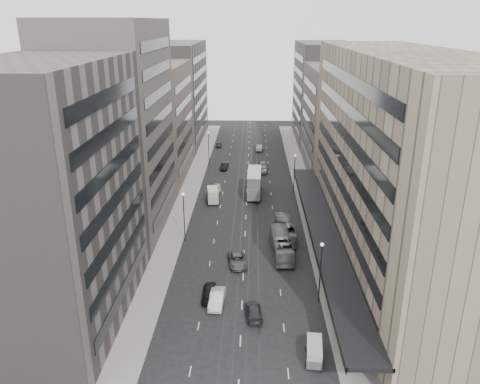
# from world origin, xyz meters

# --- Properties ---
(ground) EXTENTS (220.00, 220.00, 0.00)m
(ground) POSITION_xyz_m (0.00, 0.00, 0.00)
(ground) COLOR black
(ground) RESTS_ON ground
(sidewalk_right) EXTENTS (4.00, 125.00, 0.15)m
(sidewalk_right) POSITION_xyz_m (12.00, 37.50, 0.07)
(sidewalk_right) COLOR gray
(sidewalk_right) RESTS_ON ground
(sidewalk_left) EXTENTS (4.00, 125.00, 0.15)m
(sidewalk_left) POSITION_xyz_m (-12.00, 37.50, 0.07)
(sidewalk_left) COLOR gray
(sidewalk_left) RESTS_ON ground
(department_store) EXTENTS (19.20, 60.00, 30.00)m
(department_store) POSITION_xyz_m (21.45, 8.00, 14.95)
(department_store) COLOR gray
(department_store) RESTS_ON ground
(building_right_mid) EXTENTS (15.00, 28.00, 24.00)m
(building_right_mid) POSITION_xyz_m (21.50, 52.00, 12.00)
(building_right_mid) COLOR #554F49
(building_right_mid) RESTS_ON ground
(building_right_far) EXTENTS (15.00, 32.00, 28.00)m
(building_right_far) POSITION_xyz_m (21.50, 82.00, 14.00)
(building_right_far) COLOR #5D5754
(building_right_far) RESTS_ON ground
(building_left_a) EXTENTS (15.00, 28.00, 30.00)m
(building_left_a) POSITION_xyz_m (-21.50, -8.00, 15.00)
(building_left_a) COLOR #5D5754
(building_left_a) RESTS_ON ground
(building_left_b) EXTENTS (15.00, 26.00, 34.00)m
(building_left_b) POSITION_xyz_m (-21.50, 19.00, 17.00)
(building_left_b) COLOR #554F49
(building_left_b) RESTS_ON ground
(building_left_c) EXTENTS (15.00, 28.00, 25.00)m
(building_left_c) POSITION_xyz_m (-21.50, 46.00, 12.50)
(building_left_c) COLOR #6B6153
(building_left_c) RESTS_ON ground
(building_left_d) EXTENTS (15.00, 38.00, 28.00)m
(building_left_d) POSITION_xyz_m (-21.50, 79.00, 14.00)
(building_left_d) COLOR #5D5754
(building_left_d) RESTS_ON ground
(lamp_right_near) EXTENTS (0.44, 0.44, 8.32)m
(lamp_right_near) POSITION_xyz_m (9.70, -5.00, 5.20)
(lamp_right_near) COLOR #262628
(lamp_right_near) RESTS_ON ground
(lamp_right_far) EXTENTS (0.44, 0.44, 8.32)m
(lamp_right_far) POSITION_xyz_m (9.70, 35.00, 5.20)
(lamp_right_far) COLOR #262628
(lamp_right_far) RESTS_ON ground
(lamp_left_near) EXTENTS (0.44, 0.44, 8.32)m
(lamp_left_near) POSITION_xyz_m (-9.70, 12.00, 5.20)
(lamp_left_near) COLOR #262628
(lamp_left_near) RESTS_ON ground
(lamp_left_far) EXTENTS (0.44, 0.44, 8.32)m
(lamp_left_far) POSITION_xyz_m (-9.70, 55.00, 5.20)
(lamp_left_far) COLOR #262628
(lamp_left_far) RESTS_ON ground
(bus_near) EXTENTS (3.25, 11.48, 3.16)m
(bus_near) POSITION_xyz_m (5.67, 8.27, 1.58)
(bus_near) COLOR gray
(bus_near) RESTS_ON ground
(bus_far) EXTENTS (3.07, 10.32, 2.84)m
(bus_far) POSITION_xyz_m (6.64, 13.92, 1.42)
(bus_far) COLOR gray
(bus_far) RESTS_ON ground
(double_decker) EXTENTS (3.10, 9.50, 5.16)m
(double_decker) POSITION_xyz_m (1.50, 33.38, 2.78)
(double_decker) COLOR slate
(double_decker) RESTS_ON ground
(vw_microbus) EXTENTS (2.06, 3.94, 2.05)m
(vw_microbus) POSITION_xyz_m (7.81, -15.88, 1.14)
(vw_microbus) COLOR #4D5153
(vw_microbus) RESTS_ON ground
(panel_van) EXTENTS (2.69, 4.70, 2.82)m
(panel_van) POSITION_xyz_m (-6.61, 29.27, 1.55)
(panel_van) COLOR #B8B6A6
(panel_van) RESTS_ON ground
(sedan_0) EXTENTS (1.89, 4.51, 1.52)m
(sedan_0) POSITION_xyz_m (-4.23, -4.63, 0.76)
(sedan_0) COLOR black
(sedan_0) RESTS_ON ground
(sedan_1) EXTENTS (2.00, 5.05, 1.63)m
(sedan_1) POSITION_xyz_m (-3.15, -5.90, 0.82)
(sedan_1) COLOR silver
(sedan_1) RESTS_ON ground
(sedan_2) EXTENTS (3.13, 5.62, 1.49)m
(sedan_2) POSITION_xyz_m (-0.91, 4.37, 0.74)
(sedan_2) COLOR #565658
(sedan_2) RESTS_ON ground
(sedan_3) EXTENTS (2.40, 4.88, 1.36)m
(sedan_3) POSITION_xyz_m (1.45, -8.28, 0.68)
(sedan_3) COLOR #272729
(sedan_3) RESTS_ON ground
(sedan_4) EXTENTS (2.05, 4.37, 1.45)m
(sedan_4) POSITION_xyz_m (-6.18, 35.71, 0.72)
(sedan_4) COLOR #B7AA98
(sedan_4) RESTS_ON ground
(sedan_5) EXTENTS (1.83, 4.68, 1.52)m
(sedan_5) POSITION_xyz_m (-5.62, 51.21, 0.76)
(sedan_5) COLOR black
(sedan_5) RESTS_ON ground
(sedan_6) EXTENTS (3.01, 5.51, 1.46)m
(sedan_6) POSITION_xyz_m (3.51, 49.30, 0.73)
(sedan_6) COLOR #B9BAB6
(sedan_6) RESTS_ON ground
(sedan_7) EXTENTS (2.33, 5.40, 1.55)m
(sedan_7) POSITION_xyz_m (3.55, 52.82, 0.77)
(sedan_7) COLOR slate
(sedan_7) RESTS_ON ground
(sedan_8) EXTENTS (1.70, 3.99, 1.34)m
(sedan_8) POSITION_xyz_m (-8.50, 72.43, 0.67)
(sedan_8) COLOR #2A2A2D
(sedan_8) RESTS_ON ground
(sedan_9) EXTENTS (2.28, 5.03, 1.60)m
(sedan_9) POSITION_xyz_m (3.03, 68.73, 0.80)
(sedan_9) COLOR beige
(sedan_9) RESTS_ON ground
(pedestrian) EXTENTS (0.84, 0.71, 1.94)m
(pedestrian) POSITION_xyz_m (11.44, -6.38, 1.12)
(pedestrian) COLOR black
(pedestrian) RESTS_ON sidewalk_right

